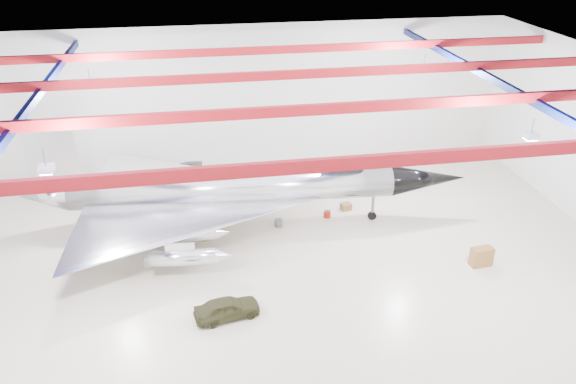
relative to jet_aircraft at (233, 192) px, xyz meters
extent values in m
plane|color=beige|center=(2.29, -5.03, -2.52)|extent=(40.00, 40.00, 0.00)
plane|color=silver|center=(2.29, 9.97, 2.98)|extent=(40.00, 0.00, 40.00)
plane|color=#0A0F38|center=(2.29, -5.03, 8.48)|extent=(40.00, 40.00, 0.00)
cube|color=maroon|center=(2.29, -14.03, 7.88)|extent=(39.50, 0.25, 0.50)
cube|color=maroon|center=(2.29, -8.03, 7.88)|extent=(39.50, 0.25, 0.50)
cube|color=maroon|center=(2.29, -2.03, 7.88)|extent=(39.50, 0.25, 0.50)
cube|color=maroon|center=(2.29, 3.97, 7.88)|extent=(39.50, 0.25, 0.50)
cube|color=#0C164A|center=(-9.71, -5.03, 7.58)|extent=(0.25, 29.50, 0.40)
cube|color=#0C164A|center=(14.29, -5.03, 7.58)|extent=(0.25, 29.50, 0.40)
cube|color=silver|center=(-7.71, -11.03, 7.18)|extent=(0.55, 0.55, 0.25)
cube|color=silver|center=(12.29, -11.03, 7.18)|extent=(0.55, 0.55, 0.25)
cube|color=silver|center=(-7.71, 0.97, 7.18)|extent=(0.55, 0.55, 0.25)
cube|color=silver|center=(12.29, 0.97, 7.18)|extent=(0.55, 0.55, 0.25)
cylinder|color=silver|center=(0.06, 0.00, 0.29)|extent=(20.17, 3.51, 2.01)
cone|color=black|center=(12.57, -0.95, 0.29)|extent=(5.16, 2.38, 2.01)
cone|color=silver|center=(-11.46, 0.86, 0.29)|extent=(3.15, 2.23, 2.01)
cube|color=silver|center=(-10.46, 0.79, 2.90)|extent=(2.81, 0.33, 4.52)
cube|color=black|center=(7.06, -0.53, 1.35)|extent=(2.26, 0.97, 0.50)
cylinder|color=silver|center=(-3.36, -5.28, -1.11)|extent=(3.87, 1.19, 0.90)
cylinder|color=silver|center=(-3.17, -2.78, -1.11)|extent=(3.87, 1.19, 0.90)
cylinder|color=silver|center=(-2.72, 3.22, -1.11)|extent=(3.87, 1.19, 0.90)
cylinder|color=silver|center=(-2.53, 5.73, -1.11)|extent=(3.87, 1.19, 0.90)
cylinder|color=#59595B|center=(9.07, -0.68, -1.62)|extent=(0.18, 0.18, 1.81)
cylinder|color=black|center=(9.07, -0.68, -2.24)|extent=(0.58, 0.26, 0.56)
cylinder|color=#59595B|center=(-4.14, -2.21, -1.62)|extent=(0.18, 0.18, 1.81)
cylinder|color=black|center=(-4.14, -2.21, -2.24)|extent=(0.58, 0.26, 0.56)
cylinder|color=#59595B|center=(-3.76, 2.80, -1.62)|extent=(0.18, 0.18, 1.81)
cylinder|color=black|center=(-3.76, 2.80, -2.24)|extent=(0.58, 0.26, 0.56)
imported|color=#313219|center=(-1.17, -9.00, -1.96)|extent=(3.50, 1.92, 1.13)
cube|color=brown|center=(13.64, -6.89, -1.95)|extent=(1.31, 0.75, 1.15)
cube|color=olive|center=(-1.93, -1.32, -2.32)|extent=(0.65, 0.57, 0.39)
cube|color=maroon|center=(-2.01, 1.23, -2.35)|extent=(0.54, 0.47, 0.33)
cylinder|color=#59595B|center=(2.82, -0.45, -2.28)|extent=(0.67, 0.67, 0.47)
cube|color=olive|center=(7.72, 0.92, -2.28)|extent=(0.77, 0.66, 0.47)
cube|color=#59595B|center=(-4.91, 3.88, -2.39)|extent=(0.46, 0.42, 0.26)
cylinder|color=maroon|center=(6.21, 0.14, -2.31)|extent=(0.55, 0.55, 0.42)
cylinder|color=#59595B|center=(5.22, 4.33, -2.32)|extent=(0.48, 0.48, 0.41)
camera|label=1|loc=(-2.01, -31.65, 16.03)|focal=35.00mm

